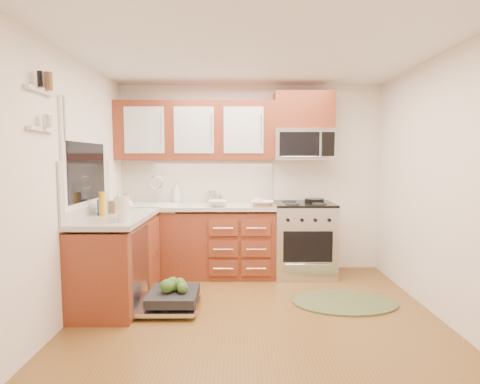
{
  "coord_description": "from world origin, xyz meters",
  "views": [
    {
      "loc": [
        -0.16,
        -3.35,
        1.52
      ],
      "look_at": [
        -0.15,
        0.85,
        1.14
      ],
      "focal_mm": 28.0,
      "sensor_mm": 36.0,
      "label": 1
    }
  ],
  "objects_px": {
    "sink": "(154,214)",
    "skillet": "(314,200)",
    "range": "(303,239)",
    "cutting_board": "(266,206)",
    "microwave": "(303,145)",
    "rug": "(345,302)",
    "bowl_a": "(262,204)",
    "cup": "(258,202)",
    "stock_pot": "(215,199)",
    "paper_towel_roll": "(123,209)",
    "upper_cabinets": "(196,131)",
    "bowl_b": "(218,203)",
    "dishwasher": "(170,300)"
  },
  "relations": [
    {
      "from": "rug",
      "to": "cup",
      "type": "xyz_separation_m",
      "value": [
        -0.88,
        0.79,
        0.97
      ]
    },
    {
      "from": "dishwasher",
      "to": "stock_pot",
      "type": "distance_m",
      "value": 1.62
    },
    {
      "from": "range",
      "to": "cutting_board",
      "type": "bearing_deg",
      "value": -159.41
    },
    {
      "from": "cup",
      "to": "dishwasher",
      "type": "bearing_deg",
      "value": -134.54
    },
    {
      "from": "microwave",
      "to": "paper_towel_roll",
      "type": "height_order",
      "value": "microwave"
    },
    {
      "from": "bowl_a",
      "to": "cutting_board",
      "type": "bearing_deg",
      "value": -9.0
    },
    {
      "from": "microwave",
      "to": "bowl_a",
      "type": "height_order",
      "value": "microwave"
    },
    {
      "from": "upper_cabinets",
      "to": "paper_towel_roll",
      "type": "distance_m",
      "value": 1.73
    },
    {
      "from": "range",
      "to": "stock_pot",
      "type": "xyz_separation_m",
      "value": [
        -1.15,
        0.17,
        0.5
      ]
    },
    {
      "from": "bowl_a",
      "to": "stock_pot",
      "type": "bearing_deg",
      "value": 149.81
    },
    {
      "from": "dishwasher",
      "to": "bowl_a",
      "type": "relative_size",
      "value": 2.48
    },
    {
      "from": "microwave",
      "to": "dishwasher",
      "type": "xyz_separation_m",
      "value": [
        -1.54,
        -1.25,
        -1.6
      ]
    },
    {
      "from": "rug",
      "to": "cutting_board",
      "type": "distance_m",
      "value": 1.44
    },
    {
      "from": "cutting_board",
      "to": "bowl_a",
      "type": "bearing_deg",
      "value": 171.0
    },
    {
      "from": "paper_towel_roll",
      "to": "skillet",
      "type": "bearing_deg",
      "value": 33.11
    },
    {
      "from": "upper_cabinets",
      "to": "skillet",
      "type": "relative_size",
      "value": 8.08
    },
    {
      "from": "upper_cabinets",
      "to": "paper_towel_roll",
      "type": "relative_size",
      "value": 8.39
    },
    {
      "from": "rug",
      "to": "bowl_b",
      "type": "bearing_deg",
      "value": 150.27
    },
    {
      "from": "cup",
      "to": "range",
      "type": "bearing_deg",
      "value": 16.56
    },
    {
      "from": "stock_pot",
      "to": "cup",
      "type": "distance_m",
      "value": 0.65
    },
    {
      "from": "sink",
      "to": "skillet",
      "type": "xyz_separation_m",
      "value": [
        2.08,
        0.08,
        0.17
      ]
    },
    {
      "from": "bowl_a",
      "to": "range",
      "type": "bearing_deg",
      "value": 18.13
    },
    {
      "from": "paper_towel_roll",
      "to": "bowl_a",
      "type": "xyz_separation_m",
      "value": [
        1.38,
        1.11,
        -0.09
      ]
    },
    {
      "from": "upper_cabinets",
      "to": "bowl_a",
      "type": "distance_m",
      "value": 1.29
    },
    {
      "from": "upper_cabinets",
      "to": "skillet",
      "type": "height_order",
      "value": "upper_cabinets"
    },
    {
      "from": "dishwasher",
      "to": "skillet",
      "type": "relative_size",
      "value": 2.76
    },
    {
      "from": "sink",
      "to": "dishwasher",
      "type": "xyz_separation_m",
      "value": [
        0.39,
        -1.12,
        -0.7
      ]
    },
    {
      "from": "microwave",
      "to": "stock_pot",
      "type": "xyz_separation_m",
      "value": [
        -1.15,
        0.05,
        -0.72
      ]
    },
    {
      "from": "microwave",
      "to": "rug",
      "type": "xyz_separation_m",
      "value": [
        0.28,
        -1.09,
        -1.69
      ]
    },
    {
      "from": "skillet",
      "to": "stock_pot",
      "type": "height_order",
      "value": "stock_pot"
    },
    {
      "from": "dishwasher",
      "to": "microwave",
      "type": "bearing_deg",
      "value": 39.07
    },
    {
      "from": "sink",
      "to": "bowl_b",
      "type": "bearing_deg",
      "value": -11.63
    },
    {
      "from": "upper_cabinets",
      "to": "range",
      "type": "bearing_deg",
      "value": -5.89
    },
    {
      "from": "range",
      "to": "bowl_b",
      "type": "xyz_separation_m",
      "value": [
        -1.1,
        -0.18,
        0.49
      ]
    },
    {
      "from": "bowl_a",
      "to": "cup",
      "type": "relative_size",
      "value": 2.15
    },
    {
      "from": "paper_towel_roll",
      "to": "bowl_b",
      "type": "relative_size",
      "value": 1.0
    },
    {
      "from": "upper_cabinets",
      "to": "rug",
      "type": "relative_size",
      "value": 1.86
    },
    {
      "from": "upper_cabinets",
      "to": "microwave",
      "type": "bearing_deg",
      "value": -1.02
    },
    {
      "from": "rug",
      "to": "paper_towel_roll",
      "type": "height_order",
      "value": "paper_towel_roll"
    },
    {
      "from": "upper_cabinets",
      "to": "rug",
      "type": "height_order",
      "value": "upper_cabinets"
    },
    {
      "from": "skillet",
      "to": "cup",
      "type": "xyz_separation_m",
      "value": [
        -0.75,
        -0.25,
        0.0
      ]
    },
    {
      "from": "stock_pot",
      "to": "cup",
      "type": "height_order",
      "value": "stock_pot"
    },
    {
      "from": "range",
      "to": "stock_pot",
      "type": "relative_size",
      "value": 5.24
    },
    {
      "from": "sink",
      "to": "dishwasher",
      "type": "height_order",
      "value": "sink"
    },
    {
      "from": "range",
      "to": "skillet",
      "type": "xyz_separation_m",
      "value": [
        0.15,
        0.07,
        0.5
      ]
    },
    {
      "from": "cup",
      "to": "stock_pot",
      "type": "bearing_deg",
      "value": 147.35
    },
    {
      "from": "upper_cabinets",
      "to": "cutting_board",
      "type": "bearing_deg",
      "value": -20.19
    },
    {
      "from": "range",
      "to": "stock_pot",
      "type": "bearing_deg",
      "value": 171.6
    },
    {
      "from": "microwave",
      "to": "dishwasher",
      "type": "bearing_deg",
      "value": -140.93
    },
    {
      "from": "range",
      "to": "bowl_a",
      "type": "height_order",
      "value": "bowl_a"
    }
  ]
}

